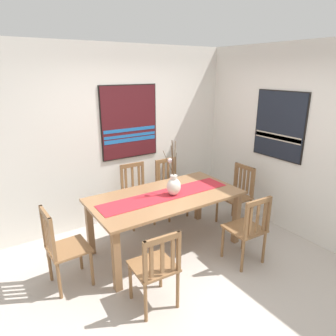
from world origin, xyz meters
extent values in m
cube|color=#B2A89E|center=(0.00, 0.00, -0.01)|extent=(6.40, 6.40, 0.03)
cube|color=silver|center=(0.00, 1.86, 1.35)|extent=(6.40, 0.12, 2.70)
cube|color=silver|center=(1.86, 0.00, 1.35)|extent=(0.12, 6.40, 2.70)
cube|color=#8E6642|center=(-0.01, 0.64, 0.76)|extent=(1.96, 1.00, 0.03)
cube|color=#8E6642|center=(-0.90, 0.22, 0.37)|extent=(0.08, 0.08, 0.74)
cube|color=#8E6642|center=(0.89, 0.22, 0.37)|extent=(0.08, 0.08, 0.74)
cube|color=#8E6642|center=(-0.90, 1.06, 0.37)|extent=(0.08, 0.08, 0.74)
cube|color=#8E6642|center=(0.89, 1.06, 0.37)|extent=(0.08, 0.08, 0.74)
cube|color=#B7232D|center=(-0.01, 0.64, 0.78)|extent=(1.80, 0.36, 0.01)
ellipsoid|color=silver|center=(0.08, 0.58, 0.89)|extent=(0.19, 0.16, 0.23)
cylinder|color=silver|center=(0.08, 0.58, 1.03)|extent=(0.09, 0.09, 0.05)
cylinder|color=brown|center=(0.05, 0.55, 1.29)|extent=(0.08, 0.06, 0.48)
cylinder|color=brown|center=(0.04, 0.62, 1.18)|extent=(0.08, 0.10, 0.26)
cylinder|color=brown|center=(0.09, 0.56, 1.20)|extent=(0.01, 0.05, 0.30)
cylinder|color=brown|center=(0.01, 0.59, 1.22)|extent=(0.16, 0.02, 0.34)
cylinder|color=brown|center=(0.14, 0.64, 1.25)|extent=(0.12, 0.14, 0.41)
cylinder|color=brown|center=(0.06, 0.58, 1.25)|extent=(0.06, 0.02, 0.40)
sphere|color=silver|center=(0.04, 0.61, 1.24)|extent=(0.06, 0.06, 0.06)
cube|color=brown|center=(0.01, 1.45, 0.45)|extent=(0.43, 0.43, 0.03)
cylinder|color=brown|center=(0.19, 1.26, 0.22)|extent=(0.04, 0.04, 0.44)
cylinder|color=brown|center=(-0.17, 1.27, 0.22)|extent=(0.04, 0.04, 0.44)
cylinder|color=brown|center=(0.20, 1.62, 0.22)|extent=(0.04, 0.04, 0.44)
cylinder|color=brown|center=(-0.16, 1.63, 0.22)|extent=(0.04, 0.04, 0.44)
cube|color=brown|center=(0.20, 1.63, 0.70)|extent=(0.04, 0.04, 0.49)
cube|color=brown|center=(-0.16, 1.64, 0.70)|extent=(0.04, 0.04, 0.49)
cube|color=brown|center=(0.02, 1.64, 0.92)|extent=(0.38, 0.04, 0.06)
cube|color=brown|center=(0.13, 1.63, 0.69)|extent=(0.04, 0.02, 0.40)
cube|color=brown|center=(0.02, 1.64, 0.69)|extent=(0.04, 0.02, 0.40)
cube|color=brown|center=(-0.10, 1.64, 0.69)|extent=(0.04, 0.02, 0.40)
cube|color=brown|center=(-1.30, 0.62, 0.45)|extent=(0.44, 0.44, 0.03)
cylinder|color=brown|center=(-1.12, 0.80, 0.22)|extent=(0.04, 0.04, 0.44)
cylinder|color=brown|center=(-1.11, 0.44, 0.22)|extent=(0.04, 0.04, 0.44)
cylinder|color=brown|center=(-1.48, 0.79, 0.22)|extent=(0.04, 0.04, 0.44)
cylinder|color=brown|center=(-1.47, 0.43, 0.22)|extent=(0.04, 0.04, 0.44)
cube|color=brown|center=(-1.49, 0.79, 0.71)|extent=(0.04, 0.04, 0.49)
cube|color=brown|center=(-1.48, 0.43, 0.71)|extent=(0.04, 0.04, 0.49)
cube|color=brown|center=(-1.49, 0.61, 0.92)|extent=(0.05, 0.38, 0.06)
cube|color=brown|center=(-1.49, 0.76, 0.69)|extent=(0.02, 0.04, 0.40)
cube|color=brown|center=(-1.49, 0.69, 0.69)|extent=(0.02, 0.04, 0.40)
cube|color=brown|center=(-1.49, 0.61, 0.69)|extent=(0.02, 0.04, 0.40)
cube|color=brown|center=(-1.48, 0.53, 0.69)|extent=(0.02, 0.04, 0.40)
cube|color=brown|center=(-1.48, 0.46, 0.69)|extent=(0.02, 0.04, 0.40)
cube|color=brown|center=(-0.67, -0.17, 0.45)|extent=(0.44, 0.44, 0.03)
cylinder|color=brown|center=(-0.84, 0.02, 0.22)|extent=(0.04, 0.04, 0.44)
cylinder|color=brown|center=(-0.48, 0.00, 0.22)|extent=(0.04, 0.04, 0.44)
cylinder|color=brown|center=(-0.86, -0.34, 0.22)|extent=(0.04, 0.04, 0.44)
cylinder|color=brown|center=(-0.50, -0.36, 0.22)|extent=(0.04, 0.04, 0.44)
cube|color=brown|center=(-0.86, -0.35, 0.67)|extent=(0.04, 0.04, 0.42)
cube|color=brown|center=(-0.50, -0.37, 0.67)|extent=(0.04, 0.04, 0.42)
cube|color=brown|center=(-0.68, -0.36, 0.86)|extent=(0.38, 0.05, 0.06)
cube|color=brown|center=(-0.80, -0.35, 0.66)|extent=(0.04, 0.02, 0.33)
cube|color=brown|center=(-0.68, -0.36, 0.66)|extent=(0.04, 0.02, 0.33)
cube|color=brown|center=(-0.57, -0.36, 0.66)|extent=(0.04, 0.02, 0.33)
cube|color=brown|center=(1.26, 0.63, 0.45)|extent=(0.43, 0.43, 0.03)
cylinder|color=brown|center=(1.08, 0.45, 0.22)|extent=(0.04, 0.04, 0.44)
cylinder|color=brown|center=(1.08, 0.81, 0.22)|extent=(0.04, 0.04, 0.44)
cylinder|color=brown|center=(1.44, 0.45, 0.22)|extent=(0.04, 0.04, 0.44)
cylinder|color=brown|center=(1.44, 0.81, 0.22)|extent=(0.04, 0.04, 0.44)
cube|color=brown|center=(1.45, 0.45, 0.70)|extent=(0.04, 0.04, 0.47)
cube|color=brown|center=(1.45, 0.81, 0.70)|extent=(0.04, 0.04, 0.47)
cube|color=brown|center=(1.45, 0.63, 0.90)|extent=(0.04, 0.38, 0.06)
cube|color=brown|center=(1.45, 0.48, 0.68)|extent=(0.02, 0.04, 0.38)
cube|color=brown|center=(1.45, 0.56, 0.68)|extent=(0.02, 0.04, 0.38)
cube|color=brown|center=(1.45, 0.63, 0.68)|extent=(0.02, 0.04, 0.38)
cube|color=brown|center=(1.45, 0.71, 0.68)|extent=(0.02, 0.04, 0.38)
cube|color=brown|center=(1.45, 0.79, 0.68)|extent=(0.02, 0.04, 0.38)
cube|color=brown|center=(0.62, 1.40, 0.45)|extent=(0.43, 0.43, 0.03)
cylinder|color=brown|center=(0.80, 1.22, 0.22)|extent=(0.04, 0.04, 0.44)
cylinder|color=brown|center=(0.44, 1.22, 0.22)|extent=(0.04, 0.04, 0.44)
cylinder|color=brown|center=(0.79, 1.58, 0.22)|extent=(0.04, 0.04, 0.44)
cylinder|color=brown|center=(0.43, 1.58, 0.22)|extent=(0.04, 0.04, 0.44)
cube|color=brown|center=(0.79, 1.59, 0.70)|extent=(0.04, 0.04, 0.48)
cube|color=brown|center=(0.43, 1.59, 0.70)|extent=(0.04, 0.04, 0.48)
cube|color=brown|center=(0.61, 1.59, 0.91)|extent=(0.38, 0.04, 0.06)
cube|color=brown|center=(0.75, 1.59, 0.69)|extent=(0.04, 0.02, 0.39)
cube|color=brown|center=(0.66, 1.59, 0.69)|extent=(0.04, 0.02, 0.39)
cube|color=brown|center=(0.57, 1.59, 0.69)|extent=(0.04, 0.02, 0.39)
cube|color=brown|center=(0.48, 1.59, 0.69)|extent=(0.04, 0.02, 0.39)
cube|color=brown|center=(0.66, -0.14, 0.45)|extent=(0.44, 0.44, 0.03)
cylinder|color=brown|center=(0.49, 0.05, 0.22)|extent=(0.04, 0.04, 0.44)
cylinder|color=brown|center=(0.85, 0.03, 0.22)|extent=(0.04, 0.04, 0.44)
cylinder|color=brown|center=(0.47, -0.31, 0.22)|extent=(0.04, 0.04, 0.44)
cylinder|color=brown|center=(0.83, -0.33, 0.22)|extent=(0.04, 0.04, 0.44)
cube|color=brown|center=(0.47, -0.32, 0.69)|extent=(0.04, 0.04, 0.45)
cube|color=brown|center=(0.83, -0.34, 0.69)|extent=(0.04, 0.04, 0.45)
cube|color=brown|center=(0.65, -0.33, 0.89)|extent=(0.38, 0.05, 0.06)
cube|color=brown|center=(0.54, -0.32, 0.67)|extent=(0.04, 0.02, 0.36)
cube|color=brown|center=(0.65, -0.33, 0.67)|extent=(0.04, 0.02, 0.36)
cube|color=brown|center=(0.77, -0.33, 0.67)|extent=(0.04, 0.02, 0.36)
cube|color=black|center=(0.08, 1.80, 1.56)|extent=(0.93, 0.04, 1.12)
cube|color=#471419|center=(0.08, 1.78, 1.56)|extent=(0.90, 0.01, 1.09)
cube|color=#1E60A8|center=(0.08, 1.77, 1.36)|extent=(0.87, 0.00, 0.04)
cube|color=#1E60A8|center=(0.08, 1.77, 1.45)|extent=(0.87, 0.00, 0.05)
cube|color=#1E60A8|center=(0.08, 1.77, 1.29)|extent=(0.87, 0.00, 0.06)
cube|color=black|center=(1.80, 0.36, 1.56)|extent=(0.04, 0.85, 0.99)
cube|color=black|center=(1.78, 0.36, 1.56)|extent=(0.01, 0.82, 0.96)
cube|color=#B2A893|center=(1.77, 0.36, 1.38)|extent=(0.00, 0.79, 0.07)
cube|color=#B2A893|center=(1.77, 0.36, 1.40)|extent=(0.00, 0.79, 0.07)
camera|label=1|loc=(-1.96, -2.40, 2.33)|focal=32.22mm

